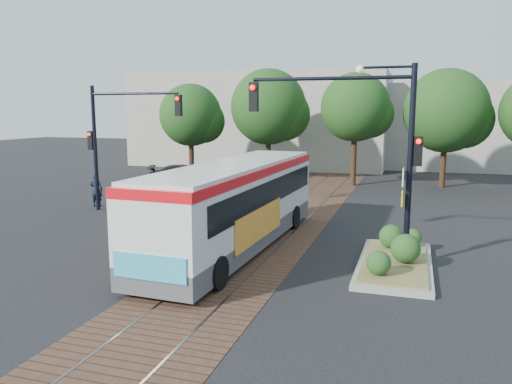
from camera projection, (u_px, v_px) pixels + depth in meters
ground at (258, 246)px, 17.97m from camera, size 120.00×120.00×0.00m
trackbed at (285, 222)px, 21.73m from camera, size 3.60×40.00×0.02m
tree_row at (351, 110)px, 32.27m from camera, size 26.40×5.60×7.67m
warehouses at (348, 122)px, 44.56m from camera, size 40.00×13.00×8.00m
city_bus at (237, 201)px, 17.51m from camera, size 2.90×11.44×3.03m
traffic_island at (396, 256)px, 15.64m from camera, size 2.20×5.20×1.13m
signal_pole_main at (370, 132)px, 15.39m from camera, size 5.49×0.46×6.00m
signal_pole_left at (115, 131)px, 23.60m from camera, size 4.99×0.34×6.00m
officer at (96, 190)px, 25.28m from camera, size 0.70×0.55×1.70m
parked_car at (186, 175)px, 32.30m from camera, size 5.06×3.50×1.36m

